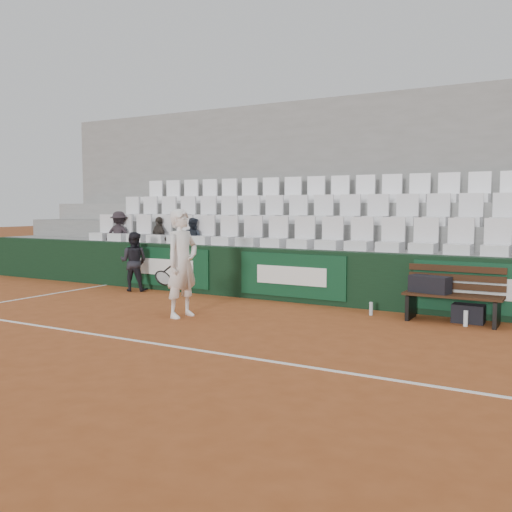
{
  "coord_description": "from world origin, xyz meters",
  "views": [
    {
      "loc": [
        4.53,
        -5.8,
        1.83
      ],
      "look_at": [
        -0.16,
        2.4,
        1.0
      ],
      "focal_mm": 40.0,
      "sensor_mm": 36.0,
      "label": 1
    }
  ],
  "objects_px": {
    "sports_bag_ground": "(468,314)",
    "spectator_a": "(119,217)",
    "tennis_player": "(182,263)",
    "sports_bag_left": "(430,284)",
    "ball_kid": "(134,262)",
    "spectator_c": "(192,220)",
    "spectator_b": "(159,220)",
    "bench_left": "(452,308)",
    "water_bottle_far": "(466,318)",
    "water_bottle_near": "(371,309)"
  },
  "relations": [
    {
      "from": "sports_bag_ground",
      "to": "spectator_a",
      "type": "relative_size",
      "value": 0.42
    },
    {
      "from": "tennis_player",
      "to": "sports_bag_left",
      "type": "bearing_deg",
      "value": 25.41
    },
    {
      "from": "sports_bag_left",
      "to": "sports_bag_ground",
      "type": "relative_size",
      "value": 1.31
    },
    {
      "from": "ball_kid",
      "to": "spectator_c",
      "type": "distance_m",
      "value": 1.57
    },
    {
      "from": "spectator_b",
      "to": "bench_left",
      "type": "bearing_deg",
      "value": -168.16
    },
    {
      "from": "water_bottle_far",
      "to": "ball_kid",
      "type": "height_order",
      "value": "ball_kid"
    },
    {
      "from": "ball_kid",
      "to": "sports_bag_left",
      "type": "bearing_deg",
      "value": 159.98
    },
    {
      "from": "bench_left",
      "to": "water_bottle_far",
      "type": "relative_size",
      "value": 6.1
    },
    {
      "from": "tennis_player",
      "to": "bench_left",
      "type": "bearing_deg",
      "value": 23.53
    },
    {
      "from": "spectator_b",
      "to": "spectator_c",
      "type": "distance_m",
      "value": 0.95
    },
    {
      "from": "water_bottle_far",
      "to": "sports_bag_ground",
      "type": "bearing_deg",
      "value": 92.48
    },
    {
      "from": "bench_left",
      "to": "ball_kid",
      "type": "bearing_deg",
      "value": 179.27
    },
    {
      "from": "bench_left",
      "to": "water_bottle_far",
      "type": "xyz_separation_m",
      "value": [
        0.24,
        -0.19,
        -0.1
      ]
    },
    {
      "from": "spectator_a",
      "to": "spectator_c",
      "type": "xyz_separation_m",
      "value": [
        2.19,
        0.0,
        -0.07
      ]
    },
    {
      "from": "sports_bag_left",
      "to": "water_bottle_far",
      "type": "height_order",
      "value": "sports_bag_left"
    },
    {
      "from": "sports_bag_left",
      "to": "spectator_c",
      "type": "xyz_separation_m",
      "value": [
        -5.45,
        1.1,
        0.93
      ]
    },
    {
      "from": "spectator_b",
      "to": "spectator_c",
      "type": "xyz_separation_m",
      "value": [
        0.95,
        0.0,
        -0.01
      ]
    },
    {
      "from": "spectator_c",
      "to": "ball_kid",
      "type": "bearing_deg",
      "value": 51.48
    },
    {
      "from": "sports_bag_left",
      "to": "bench_left",
      "type": "bearing_deg",
      "value": 1.72
    },
    {
      "from": "bench_left",
      "to": "sports_bag_left",
      "type": "height_order",
      "value": "sports_bag_left"
    },
    {
      "from": "sports_bag_left",
      "to": "spectator_b",
      "type": "xyz_separation_m",
      "value": [
        -6.41,
        1.1,
        0.93
      ]
    },
    {
      "from": "sports_bag_left",
      "to": "spectator_c",
      "type": "bearing_deg",
      "value": 168.61
    },
    {
      "from": "ball_kid",
      "to": "spectator_a",
      "type": "height_order",
      "value": "spectator_a"
    },
    {
      "from": "water_bottle_near",
      "to": "ball_kid",
      "type": "xyz_separation_m",
      "value": [
        -5.34,
        0.13,
        0.53
      ]
    },
    {
      "from": "spectator_a",
      "to": "spectator_c",
      "type": "bearing_deg",
      "value": 162.11
    },
    {
      "from": "sports_bag_ground",
      "to": "tennis_player",
      "type": "bearing_deg",
      "value": -156.28
    },
    {
      "from": "spectator_b",
      "to": "sports_bag_left",
      "type": "bearing_deg",
      "value": -168.74
    },
    {
      "from": "sports_bag_ground",
      "to": "spectator_c",
      "type": "xyz_separation_m",
      "value": [
        -6.03,
        0.97,
        1.36
      ]
    },
    {
      "from": "tennis_player",
      "to": "spectator_b",
      "type": "bearing_deg",
      "value": 134.71
    },
    {
      "from": "bench_left",
      "to": "tennis_player",
      "type": "relative_size",
      "value": 0.84
    },
    {
      "from": "sports_bag_ground",
      "to": "spectator_b",
      "type": "bearing_deg",
      "value": 172.06
    },
    {
      "from": "sports_bag_ground",
      "to": "tennis_player",
      "type": "distance_m",
      "value": 4.64
    },
    {
      "from": "water_bottle_near",
      "to": "sports_bag_left",
      "type": "bearing_deg",
      "value": 2.25
    },
    {
      "from": "sports_bag_left",
      "to": "spectator_a",
      "type": "xyz_separation_m",
      "value": [
        -7.64,
        1.1,
        0.99
      ]
    },
    {
      "from": "sports_bag_ground",
      "to": "water_bottle_near",
      "type": "height_order",
      "value": "sports_bag_ground"
    },
    {
      "from": "spectator_a",
      "to": "spectator_b",
      "type": "xyz_separation_m",
      "value": [
        1.24,
        0.0,
        -0.06
      ]
    },
    {
      "from": "sports_bag_ground",
      "to": "ball_kid",
      "type": "xyz_separation_m",
      "value": [
        -6.87,
        -0.03,
        0.49
      ]
    },
    {
      "from": "water_bottle_far",
      "to": "spectator_a",
      "type": "xyz_separation_m",
      "value": [
        -8.23,
        1.28,
        1.45
      ]
    },
    {
      "from": "water_bottle_near",
      "to": "tennis_player",
      "type": "relative_size",
      "value": 0.12
    },
    {
      "from": "spectator_b",
      "to": "spectator_c",
      "type": "bearing_deg",
      "value": -159.02
    },
    {
      "from": "sports_bag_ground",
      "to": "water_bottle_near",
      "type": "xyz_separation_m",
      "value": [
        -1.53,
        -0.16,
        -0.03
      ]
    },
    {
      "from": "water_bottle_far",
      "to": "sports_bag_left",
      "type": "bearing_deg",
      "value": 162.81
    },
    {
      "from": "sports_bag_left",
      "to": "spectator_b",
      "type": "relative_size",
      "value": 0.61
    },
    {
      "from": "sports_bag_ground",
      "to": "spectator_b",
      "type": "height_order",
      "value": "spectator_b"
    },
    {
      "from": "sports_bag_ground",
      "to": "spectator_a",
      "type": "height_order",
      "value": "spectator_a"
    },
    {
      "from": "ball_kid",
      "to": "spectator_b",
      "type": "distance_m",
      "value": 1.34
    },
    {
      "from": "water_bottle_far",
      "to": "spectator_b",
      "type": "relative_size",
      "value": 0.24
    },
    {
      "from": "water_bottle_near",
      "to": "spectator_b",
      "type": "relative_size",
      "value": 0.21
    },
    {
      "from": "sports_bag_left",
      "to": "tennis_player",
      "type": "relative_size",
      "value": 0.35
    },
    {
      "from": "bench_left",
      "to": "spectator_c",
      "type": "distance_m",
      "value": 6.05
    }
  ]
}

